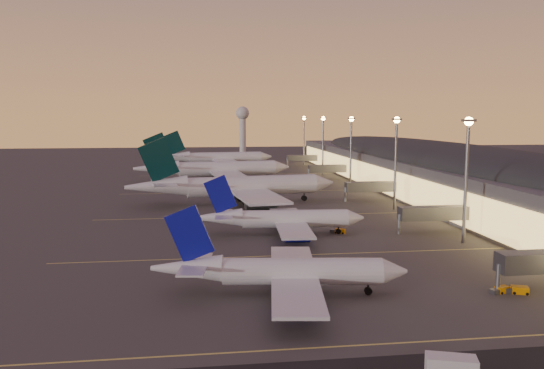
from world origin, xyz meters
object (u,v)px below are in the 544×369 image
at_px(baggage_tug_b, 500,290).
at_px(baggage_tug_c, 338,231).
at_px(airliner_narrow_north, 280,219).
at_px(baggage_tug_a, 516,290).
at_px(radar_tower, 243,122).
at_px(airliner_wide_near, 235,187).
at_px(airliner_wide_mid, 214,169).
at_px(airliner_wide_far, 216,158).
at_px(airliner_narrow_south, 280,272).

distance_m(baggage_tug_b, baggage_tug_c, 44.79).
xyz_separation_m(airliner_narrow_north, baggage_tug_a, (29.08, -43.14, -2.99)).
xyz_separation_m(radar_tower, baggage_tug_b, (16.42, -290.10, -21.44)).
bearing_deg(radar_tower, airliner_wide_near, -94.99).
height_order(radar_tower, baggage_tug_c, radar_tower).
distance_m(radar_tower, baggage_tug_c, 248.37).
bearing_deg(radar_tower, airliner_wide_mid, -98.61).
xyz_separation_m(airliner_wide_mid, airliner_wide_far, (2.07, 60.30, -0.25)).
xyz_separation_m(radar_tower, baggage_tug_a, (18.69, -290.54, -21.38)).
bearing_deg(airliner_wide_far, baggage_tug_b, -85.52).
bearing_deg(baggage_tug_c, airliner_wide_mid, 137.54).
height_order(airliner_wide_mid, airliner_wide_far, airliner_wide_mid).
height_order(airliner_narrow_south, baggage_tug_b, airliner_narrow_south).
relative_size(airliner_wide_mid, radar_tower, 1.91).
bearing_deg(baggage_tug_a, radar_tower, 113.72).
xyz_separation_m(airliner_narrow_north, airliner_wide_near, (-7.47, 42.75, 1.73)).
distance_m(airliner_wide_near, baggage_tug_a, 93.46).
bearing_deg(baggage_tug_a, airliner_wide_near, 133.09).
height_order(airliner_wide_far, radar_tower, radar_tower).
xyz_separation_m(airliner_wide_mid, baggage_tug_a, (41.45, -140.28, -4.64)).
relative_size(airliner_narrow_south, airliner_narrow_north, 1.00).
relative_size(airliner_wide_far, baggage_tug_c, 16.81).
bearing_deg(airliner_narrow_north, airliner_wide_mid, 100.51).
bearing_deg(baggage_tug_a, baggage_tug_c, 130.28).
bearing_deg(baggage_tug_a, airliner_wide_far, 121.15).
relative_size(baggage_tug_a, baggage_tug_c, 1.09).
bearing_deg(radar_tower, baggage_tug_c, -89.35).
bearing_deg(baggage_tug_b, baggage_tug_c, 91.75).
distance_m(airliner_wide_near, baggage_tug_b, 92.20).
bearing_deg(airliner_wide_mid, airliner_narrow_north, -89.24).
bearing_deg(radar_tower, airliner_narrow_south, -93.24).
xyz_separation_m(radar_tower, baggage_tug_c, (2.80, -247.43, -21.42)).
height_order(airliner_wide_near, baggage_tug_c, airliner_wide_near).
height_order(airliner_wide_near, airliner_wide_far, airliner_wide_near).
bearing_deg(baggage_tug_b, airliner_wide_far, 84.54).
xyz_separation_m(airliner_narrow_north, baggage_tug_b, (26.81, -42.70, -3.05)).
bearing_deg(baggage_tug_c, baggage_tug_b, -39.48).
bearing_deg(airliner_narrow_north, airliner_wide_near, 103.17).
bearing_deg(airliner_wide_far, baggage_tug_a, -84.92).
bearing_deg(baggage_tug_c, baggage_tug_a, -36.96).
relative_size(airliner_wide_far, radar_tower, 1.82).
distance_m(airliner_narrow_south, airliner_wide_mid, 136.59).
xyz_separation_m(airliner_narrow_north, radar_tower, (10.39, 247.40, 18.40)).
relative_size(airliner_narrow_south, airliner_wide_far, 0.64).
distance_m(airliner_wide_far, baggage_tug_b, 203.60).
bearing_deg(airliner_wide_mid, baggage_tug_c, -81.76).
distance_m(airliner_wide_near, baggage_tug_c, 47.75).
distance_m(radar_tower, baggage_tug_b, 291.36).
xyz_separation_m(airliner_wide_near, baggage_tug_a, (36.54, -85.89, -4.72)).
bearing_deg(baggage_tug_b, airliner_wide_mid, 89.69).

